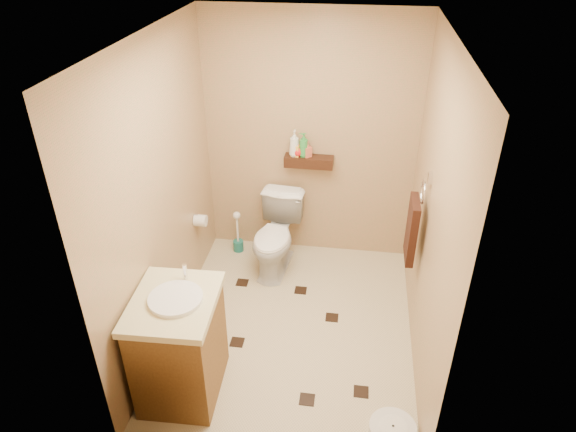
# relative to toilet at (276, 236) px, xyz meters

# --- Properties ---
(ground) EXTENTS (2.50, 2.50, 0.00)m
(ground) POSITION_rel_toilet_xyz_m (0.27, -0.83, -0.37)
(ground) COLOR beige
(ground) RESTS_ON ground
(wall_back) EXTENTS (2.00, 0.04, 2.40)m
(wall_back) POSITION_rel_toilet_xyz_m (0.27, 0.42, 0.83)
(wall_back) COLOR #A1875C
(wall_back) RESTS_ON ground
(wall_front) EXTENTS (2.00, 0.04, 2.40)m
(wall_front) POSITION_rel_toilet_xyz_m (0.27, -2.08, 0.83)
(wall_front) COLOR #A1875C
(wall_front) RESTS_ON ground
(wall_left) EXTENTS (0.04, 2.50, 2.40)m
(wall_left) POSITION_rel_toilet_xyz_m (-0.73, -0.83, 0.83)
(wall_left) COLOR #A1875C
(wall_left) RESTS_ON ground
(wall_right) EXTENTS (0.04, 2.50, 2.40)m
(wall_right) POSITION_rel_toilet_xyz_m (1.27, -0.83, 0.83)
(wall_right) COLOR #A1875C
(wall_right) RESTS_ON ground
(ceiling) EXTENTS (2.00, 2.50, 0.02)m
(ceiling) POSITION_rel_toilet_xyz_m (0.27, -0.83, 2.03)
(ceiling) COLOR silver
(ceiling) RESTS_ON wall_back
(wall_shelf) EXTENTS (0.46, 0.14, 0.10)m
(wall_shelf) POSITION_rel_toilet_xyz_m (0.27, 0.34, 0.65)
(wall_shelf) COLOR #361A0E
(wall_shelf) RESTS_ON wall_back
(floor_accents) EXTENTS (1.26, 1.37, 0.01)m
(floor_accents) POSITION_rel_toilet_xyz_m (0.30, -0.88, -0.37)
(floor_accents) COLOR black
(floor_accents) RESTS_ON ground
(toilet) EXTENTS (0.48, 0.76, 0.74)m
(toilet) POSITION_rel_toilet_xyz_m (0.00, 0.00, 0.00)
(toilet) COLOR white
(toilet) RESTS_ON ground
(vanity) EXTENTS (0.59, 0.71, 0.97)m
(vanity) POSITION_rel_toilet_xyz_m (-0.43, -1.56, 0.06)
(vanity) COLOR brown
(vanity) RESTS_ON ground
(bathroom_scale) EXTENTS (0.36, 0.36, 0.06)m
(bathroom_scale) POSITION_rel_toilet_xyz_m (1.09, -1.74, -0.34)
(bathroom_scale) COLOR white
(bathroom_scale) RESTS_ON ground
(toilet_brush) EXTENTS (0.11, 0.11, 0.46)m
(toilet_brush) POSITION_rel_toilet_xyz_m (-0.44, 0.24, -0.21)
(toilet_brush) COLOR #19655D
(toilet_brush) RESTS_ON ground
(towel_ring) EXTENTS (0.12, 0.30, 0.76)m
(towel_ring) POSITION_rel_toilet_xyz_m (1.18, -0.58, 0.58)
(towel_ring) COLOR silver
(towel_ring) RESTS_ON wall_right
(toilet_paper) EXTENTS (0.12, 0.11, 0.12)m
(toilet_paper) POSITION_rel_toilet_xyz_m (-0.67, -0.18, 0.23)
(toilet_paper) COLOR white
(toilet_paper) RESTS_ON wall_left
(bottle_a) EXTENTS (0.10, 0.10, 0.25)m
(bottle_a) POSITION_rel_toilet_xyz_m (0.13, 0.34, 0.83)
(bottle_a) COLOR silver
(bottle_a) RESTS_ON wall_shelf
(bottle_b) EXTENTS (0.09, 0.09, 0.17)m
(bottle_b) POSITION_rel_toilet_xyz_m (0.14, 0.34, 0.79)
(bottle_b) COLOR yellow
(bottle_b) RESTS_ON wall_shelf
(bottle_c) EXTENTS (0.14, 0.14, 0.13)m
(bottle_c) POSITION_rel_toilet_xyz_m (0.16, 0.34, 0.77)
(bottle_c) COLOR red
(bottle_c) RESTS_ON wall_shelf
(bottle_d) EXTENTS (0.11, 0.11, 0.23)m
(bottle_d) POSITION_rel_toilet_xyz_m (0.22, 0.34, 0.82)
(bottle_d) COLOR #2E8B39
(bottle_d) RESTS_ON wall_shelf
(bottle_e) EXTENTS (0.09, 0.09, 0.15)m
(bottle_e) POSITION_rel_toilet_xyz_m (0.25, 0.34, 0.78)
(bottle_e) COLOR #D06345
(bottle_e) RESTS_ON wall_shelf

